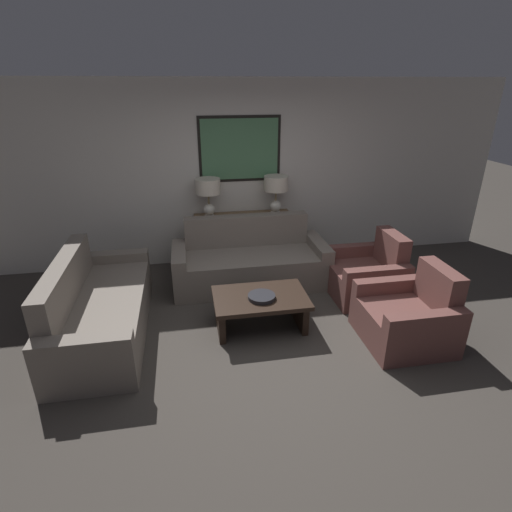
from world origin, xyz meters
name	(u,v)px	position (x,y,z in m)	size (l,w,h in m)	color
ground_plane	(275,352)	(0.00, 0.00, 0.00)	(20.00, 20.00, 0.00)	#3D3833
back_wall	(240,174)	(0.00, 2.51, 1.33)	(8.09, 0.12, 2.65)	beige
console_table	(243,240)	(0.00, 2.24, 0.39)	(1.42, 0.39, 0.79)	brown
table_lamp_left	(208,190)	(-0.49, 2.24, 1.18)	(0.35, 0.35, 0.55)	silver
table_lamp_right	(276,187)	(0.49, 2.24, 1.18)	(0.35, 0.35, 0.55)	silver
couch_by_back_wall	(250,263)	(0.00, 1.61, 0.30)	(2.08, 0.86, 0.89)	slate
couch_by_side	(99,310)	(-1.82, 0.68, 0.30)	(0.86, 2.08, 0.89)	slate
coffee_table	(260,305)	(-0.07, 0.49, 0.29)	(1.04, 0.68, 0.40)	black
decorative_bowl	(262,297)	(-0.06, 0.43, 0.42)	(0.30, 0.30, 0.04)	#232328
armchair_near_back_wall	(367,275)	(1.44, 1.01, 0.28)	(0.86, 0.89, 0.84)	brown
armchair_near_camera	(408,317)	(1.44, -0.03, 0.28)	(0.86, 0.89, 0.84)	brown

